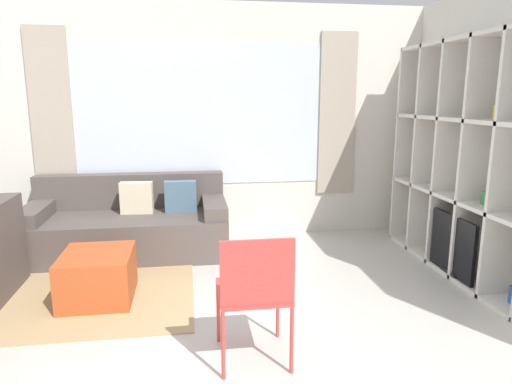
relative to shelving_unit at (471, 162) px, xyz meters
name	(u,v)px	position (x,y,z in m)	size (l,w,h in m)	color
wall_back	(201,123)	(-2.46, 1.49, 0.29)	(6.48, 0.11, 2.70)	silver
wall_right	(511,133)	(0.22, -0.21, 0.29)	(0.07, 4.55, 2.70)	silver
area_rug	(62,294)	(-3.72, -0.03, -1.06)	(2.23, 1.66, 0.01)	tan
shelving_unit	(471,162)	(0.00, 0.00, 0.00)	(0.44, 2.14, 2.19)	silver
couch_main	(130,226)	(-3.25, 0.99, -0.77)	(2.06, 0.92, 0.81)	#564C47
ottoman	(98,276)	(-3.38, -0.17, -0.86)	(0.56, 0.63, 0.40)	#B74C23
folding_chair	(255,288)	(-2.23, -1.29, -0.55)	(0.44, 0.46, 0.86)	#CC3D38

